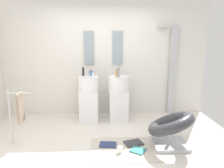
# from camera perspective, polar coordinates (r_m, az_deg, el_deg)

# --- Properties ---
(ground_plane) EXTENTS (4.80, 3.60, 0.04)m
(ground_plane) POSITION_cam_1_polar(r_m,az_deg,el_deg) (3.61, -2.05, -17.14)
(ground_plane) COLOR silver
(rear_partition) EXTENTS (4.80, 0.10, 2.60)m
(rear_partition) POSITION_cam_1_polar(r_m,az_deg,el_deg) (4.82, -2.42, 6.79)
(rear_partition) COLOR silver
(rear_partition) RESTS_ON ground_plane
(pedestal_sink_left) EXTENTS (0.44, 0.44, 1.09)m
(pedestal_sink_left) POSITION_cam_1_polar(r_m,az_deg,el_deg) (4.49, -6.46, -3.84)
(pedestal_sink_left) COLOR white
(pedestal_sink_left) RESTS_ON ground_plane
(pedestal_sink_right) EXTENTS (0.44, 0.44, 1.09)m
(pedestal_sink_right) POSITION_cam_1_polar(r_m,az_deg,el_deg) (4.50, 1.87, -3.75)
(pedestal_sink_right) COLOR white
(pedestal_sink_right) RESTS_ON ground_plane
(vanity_mirror_left) EXTENTS (0.22, 0.03, 0.75)m
(vanity_mirror_left) POSITION_cam_1_polar(r_m,az_deg,el_deg) (4.75, -6.44, 9.85)
(vanity_mirror_left) COLOR #8C9EA8
(vanity_mirror_right) EXTENTS (0.22, 0.03, 0.75)m
(vanity_mirror_right) POSITION_cam_1_polar(r_m,az_deg,el_deg) (4.75, 1.55, 9.92)
(vanity_mirror_right) COLOR #8C9EA8
(shower_column) EXTENTS (0.49, 0.24, 2.05)m
(shower_column) POSITION_cam_1_polar(r_m,az_deg,el_deg) (5.00, 16.29, 3.96)
(shower_column) COLOR #B7BABF
(shower_column) RESTS_ON ground_plane
(lounge_chair) EXTENTS (1.09, 1.08, 0.65)m
(lounge_chair) POSITION_cam_1_polar(r_m,az_deg,el_deg) (3.59, 15.97, -11.28)
(lounge_chair) COLOR #B7BABF
(lounge_chair) RESTS_ON ground_plane
(towel_rack) EXTENTS (0.37, 0.22, 0.95)m
(towel_rack) POSITION_cam_1_polar(r_m,az_deg,el_deg) (3.75, -24.48, -6.34)
(towel_rack) COLOR #B7BABF
(towel_rack) RESTS_ON ground_plane
(area_rug) EXTENTS (1.10, 0.81, 0.01)m
(area_rug) POSITION_cam_1_polar(r_m,az_deg,el_deg) (3.51, 3.35, -17.60)
(area_rug) COLOR beige
(area_rug) RESTS_ON ground_plane
(magazine_teal) EXTENTS (0.30, 0.29, 0.02)m
(magazine_teal) POSITION_cam_1_polar(r_m,az_deg,el_deg) (3.47, 7.23, -17.80)
(magazine_teal) COLOR teal
(magazine_teal) RESTS_ON area_rug
(magazine_navy) EXTENTS (0.29, 0.20, 0.03)m
(magazine_navy) POSITION_cam_1_polar(r_m,az_deg,el_deg) (3.59, -1.12, -16.49)
(magazine_navy) COLOR navy
(magazine_navy) RESTS_ON area_rug
(magazine_charcoal) EXTENTS (0.35, 0.29, 0.02)m
(magazine_charcoal) POSITION_cam_1_polar(r_m,az_deg,el_deg) (3.66, 6.01, -15.99)
(magazine_charcoal) COLOR #38383D
(magazine_charcoal) RESTS_ON area_rug
(coffee_mug) EXTENTS (0.08, 0.08, 0.10)m
(coffee_mug) POSITION_cam_1_polar(r_m,az_deg,el_deg) (3.38, 2.26, -17.82)
(coffee_mug) COLOR white
(coffee_mug) RESTS_ON area_rug
(soap_bottle_white) EXTENTS (0.04, 0.04, 0.13)m
(soap_bottle_white) POSITION_cam_1_polar(r_m,az_deg,el_deg) (4.28, -5.23, 2.63)
(soap_bottle_white) COLOR white
(soap_bottle_white) RESTS_ON pedestal_sink_left
(soap_bottle_amber) EXTENTS (0.04, 0.04, 0.16)m
(soap_bottle_amber) POSITION_cam_1_polar(r_m,az_deg,el_deg) (4.26, 1.28, 2.87)
(soap_bottle_amber) COLOR #C68C38
(soap_bottle_amber) RESTS_ON pedestal_sink_right
(soap_bottle_black) EXTENTS (0.04, 0.04, 0.19)m
(soap_bottle_black) POSITION_cam_1_polar(r_m,az_deg,el_deg) (4.50, -8.01, 3.44)
(soap_bottle_black) COLOR black
(soap_bottle_black) RESTS_ON pedestal_sink_left
(soap_bottle_grey) EXTENTS (0.05, 0.05, 0.20)m
(soap_bottle_grey) POSITION_cam_1_polar(r_m,az_deg,el_deg) (4.25, 1.84, 3.09)
(soap_bottle_grey) COLOR #99999E
(soap_bottle_grey) RESTS_ON pedestal_sink_right
(soap_bottle_blue) EXTENTS (0.06, 0.06, 0.13)m
(soap_bottle_blue) POSITION_cam_1_polar(r_m,az_deg,el_deg) (4.51, -5.87, 3.09)
(soap_bottle_blue) COLOR #4C72B7
(soap_bottle_blue) RESTS_ON pedestal_sink_left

